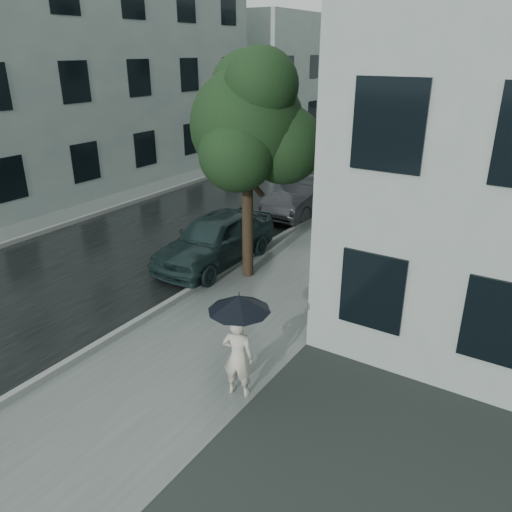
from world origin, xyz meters
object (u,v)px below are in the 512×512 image
Objects in this scene: car_far at (305,195)px; street_tree at (249,123)px; pedestrian at (238,357)px; car_near at (216,238)px; lamp_post at (370,125)px.

street_tree is at bearing -75.98° from car_far.
street_tree is (-2.65, 4.48, 3.27)m from pedestrian.
car_near is at bearing -64.67° from pedestrian.
street_tree is at bearing -74.31° from pedestrian.
car_near is at bearing -99.05° from lamp_post.
pedestrian is 0.29× the size of lamp_post.
car_near is 5.55m from car_far.
lamp_post is at bearing 80.50° from car_near.
car_near is (-1.35, -8.12, -2.31)m from lamp_post.
pedestrian is at bearing -49.75° from car_near.
street_tree is 1.36× the size of car_near.
car_far is (-3.90, 10.15, -0.08)m from pedestrian.
street_tree reaches higher than pedestrian.
lamp_post reaches higher than car_near.
lamp_post is at bearing -93.64° from pedestrian.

